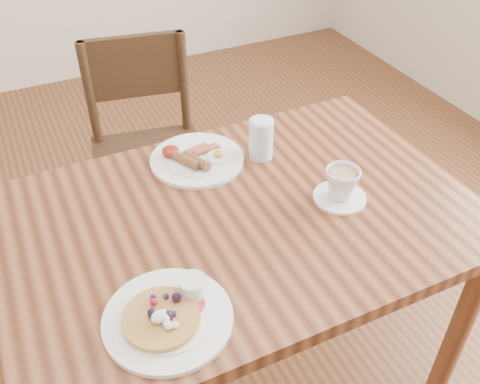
{
  "coord_description": "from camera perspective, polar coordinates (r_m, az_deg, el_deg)",
  "views": [
    {
      "loc": [
        -0.44,
        -0.93,
        1.65
      ],
      "look_at": [
        0.0,
        0.0,
        0.82
      ],
      "focal_mm": 40.0,
      "sensor_mm": 36.0,
      "label": 1
    }
  ],
  "objects": [
    {
      "name": "chair_far",
      "position": [
        2.1,
        -9.88,
        4.9
      ],
      "size": [
        0.49,
        0.49,
        0.88
      ],
      "rotation": [
        0.0,
        0.0,
        2.96
      ],
      "color": "#382514",
      "rests_on": "ground"
    },
    {
      "name": "teacup_saucer",
      "position": [
        1.41,
        10.75,
        0.65
      ],
      "size": [
        0.14,
        0.14,
        0.09
      ],
      "color": "white",
      "rests_on": "dining_table"
    },
    {
      "name": "dining_table",
      "position": [
        1.43,
        -0.0,
        -5.28
      ],
      "size": [
        1.2,
        0.8,
        0.75
      ],
      "color": "brown",
      "rests_on": "ground"
    },
    {
      "name": "breakfast_plate",
      "position": [
        1.54,
        -4.74,
        3.58
      ],
      "size": [
        0.27,
        0.27,
        0.04
      ],
      "color": "white",
      "rests_on": "dining_table"
    },
    {
      "name": "water_glass",
      "position": [
        1.53,
        2.25,
        5.69
      ],
      "size": [
        0.07,
        0.07,
        0.12
      ],
      "primitive_type": "cylinder",
      "color": "silver",
      "rests_on": "dining_table"
    },
    {
      "name": "ground",
      "position": [
        1.94,
        -0.0,
        -19.23
      ],
      "size": [
        5.0,
        5.0,
        0.0
      ],
      "primitive_type": "plane",
      "color": "#503216",
      "rests_on": "ground"
    },
    {
      "name": "pancake_plate",
      "position": [
        1.13,
        -7.59,
        -12.85
      ],
      "size": [
        0.27,
        0.27,
        0.06
      ],
      "color": "white",
      "rests_on": "dining_table"
    }
  ]
}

